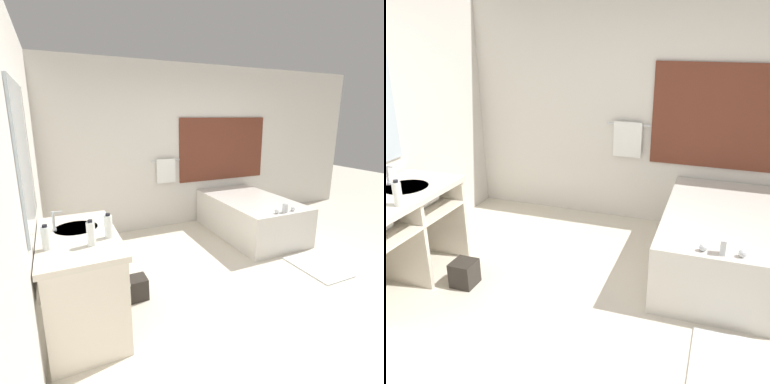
% 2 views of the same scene
% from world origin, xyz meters
% --- Properties ---
extents(ground_plane, '(16.00, 16.00, 0.00)m').
position_xyz_m(ground_plane, '(0.00, 0.00, 0.00)').
color(ground_plane, beige).
rests_on(ground_plane, ground).
extents(wall_back_with_blinds, '(7.40, 0.13, 2.70)m').
position_xyz_m(wall_back_with_blinds, '(0.03, 2.23, 1.35)').
color(wall_back_with_blinds, silver).
rests_on(wall_back_with_blinds, ground_plane).
extents(wall_left_with_mirror, '(0.08, 7.40, 2.70)m').
position_xyz_m(wall_left_with_mirror, '(-2.23, 0.00, 1.35)').
color(wall_left_with_mirror, silver).
rests_on(wall_left_with_mirror, ground_plane).
extents(vanity_counter, '(0.66, 1.22, 0.86)m').
position_xyz_m(vanity_counter, '(-1.86, 0.16, 0.62)').
color(vanity_counter, beige).
rests_on(vanity_counter, ground_plane).
extents(sink_faucet, '(0.09, 0.04, 0.18)m').
position_xyz_m(sink_faucet, '(-2.04, 0.33, 0.95)').
color(sink_faucet, silver).
rests_on(sink_faucet, vanity_counter).
extents(bathtub, '(1.05, 1.78, 0.71)m').
position_xyz_m(bathtub, '(0.81, 1.30, 0.32)').
color(bathtub, silver).
rests_on(bathtub, ground_plane).
extents(water_bottle_1, '(0.07, 0.07, 0.21)m').
position_xyz_m(water_bottle_1, '(-1.78, -0.14, 0.96)').
color(water_bottle_1, silver).
rests_on(water_bottle_1, vanity_counter).
extents(water_bottle_2, '(0.07, 0.07, 0.21)m').
position_xyz_m(water_bottle_2, '(-1.62, -0.03, 0.96)').
color(water_bottle_2, silver).
rests_on(water_bottle_2, vanity_counter).
extents(water_bottle_3, '(0.07, 0.07, 0.20)m').
position_xyz_m(water_bottle_3, '(-2.10, -0.07, 0.96)').
color(water_bottle_3, silver).
rests_on(water_bottle_3, vanity_counter).
extents(waste_bin, '(0.21, 0.21, 0.23)m').
position_xyz_m(waste_bin, '(-1.33, 0.29, 0.11)').
color(waste_bin, '#2D2823').
rests_on(waste_bin, ground_plane).
extents(bath_mat, '(0.46, 0.75, 0.02)m').
position_xyz_m(bath_mat, '(0.91, -0.03, 0.01)').
color(bath_mat, white).
rests_on(bath_mat, ground_plane).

